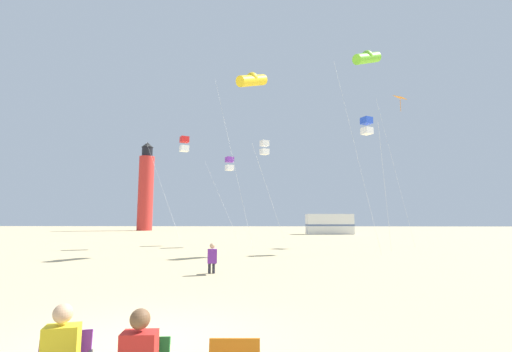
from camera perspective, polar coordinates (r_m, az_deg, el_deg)
ground at (r=6.53m, az=-17.63°, el=-24.93°), size 200.00×200.00×0.00m
kite_flyer_standing at (r=13.56m, az=-7.16°, el=-13.07°), size 0.41×0.55×1.16m
kite_diamond_orange at (r=32.34m, az=22.33°, el=10.75°), size 2.56×2.56×12.47m
kite_tube_gold at (r=23.12m, az=-0.65°, el=15.36°), size 3.38×3.53×11.57m
kite_box_violet at (r=29.78m, az=-4.34°, el=1.99°), size 3.07×2.30×7.32m
kite_box_scarlet at (r=27.33m, az=-11.60°, el=5.09°), size 3.46×3.06×8.33m
kite_box_blue at (r=24.57m, az=17.58°, el=7.76°), size 1.77×1.77×8.78m
kite_tube_lime at (r=26.27m, az=17.62°, el=17.88°), size 3.41×3.26×13.69m
kite_box_white at (r=28.61m, az=1.39°, el=4.63°), size 2.61×2.08×8.43m
lighthouse_distant at (r=69.45m, az=-17.49°, el=-1.98°), size 2.80×2.80×16.80m
rv_van_white at (r=50.46m, az=11.86°, el=-7.68°), size 6.57×2.74×2.80m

